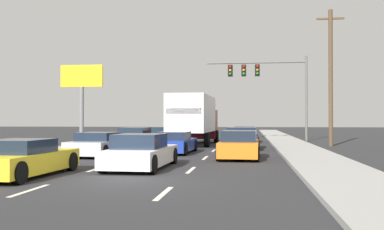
{
  "coord_description": "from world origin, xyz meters",
  "views": [
    {
      "loc": [
        3.75,
        -12.8,
        1.77
      ],
      "look_at": [
        0.16,
        14.93,
        2.06
      ],
      "focal_mm": 41.83,
      "sensor_mm": 36.0,
      "label": 1
    }
  ],
  "objects": [
    {
      "name": "car_orange",
      "position": [
        3.28,
        7.57,
        0.59
      ],
      "size": [
        1.9,
        4.07,
        1.28
      ],
      "color": "orange",
      "rests_on": "ground_plane"
    },
    {
      "name": "roadside_billboard",
      "position": [
        -10.15,
        22.89,
        4.45
      ],
      "size": [
        3.61,
        0.36,
        6.33
      ],
      "color": "slate",
      "rests_on": "ground_plane"
    },
    {
      "name": "sidewalk_left",
      "position": [
        -6.57,
        20.0,
        0.07
      ],
      "size": [
        2.64,
        80.0,
        0.14
      ],
      "primitive_type": "cube",
      "color": "#9E9E99",
      "rests_on": "ground_plane"
    },
    {
      "name": "car_yellow",
      "position": [
        -3.28,
        0.32,
        0.54
      ],
      "size": [
        2.02,
        4.49,
        1.16
      ],
      "color": "yellow",
      "rests_on": "ground_plane"
    },
    {
      "name": "traffic_signal_mast",
      "position": [
        4.67,
        25.25,
        5.44
      ],
      "size": [
        8.38,
        0.69,
        7.1
      ],
      "color": "#595B56",
      "rests_on": "ground_plane"
    },
    {
      "name": "lane_markings",
      "position": [
        0.0,
        20.24,
        0.0
      ],
      "size": [
        3.54,
        57.0,
        0.01
      ],
      "color": "silver",
      "rests_on": "ground_plane"
    },
    {
      "name": "car_green",
      "position": [
        -3.4,
        22.17,
        0.54
      ],
      "size": [
        1.97,
        4.32,
        1.19
      ],
      "color": "#196B38",
      "rests_on": "ground_plane"
    },
    {
      "name": "ground_plane",
      "position": [
        0.0,
        25.0,
        0.0
      ],
      "size": [
        140.0,
        140.0,
        0.0
      ],
      "primitive_type": "plane",
      "color": "#2B2B2D"
    },
    {
      "name": "car_tan",
      "position": [
        -3.64,
        15.75,
        0.57
      ],
      "size": [
        2.12,
        4.75,
        1.26
      ],
      "color": "tan",
      "rests_on": "ground_plane"
    },
    {
      "name": "car_white",
      "position": [
        -0.19,
        3.13,
        0.57
      ],
      "size": [
        2.0,
        4.7,
        1.25
      ],
      "color": "white",
      "rests_on": "ground_plane"
    },
    {
      "name": "sidewalk_right",
      "position": [
        6.57,
        20.0,
        0.07
      ],
      "size": [
        2.64,
        80.0,
        0.14
      ],
      "primitive_type": "cube",
      "color": "#9E9E99",
      "rests_on": "ground_plane"
    },
    {
      "name": "car_blue",
      "position": [
        -0.18,
        10.43,
        0.53
      ],
      "size": [
        1.97,
        4.27,
        1.14
      ],
      "color": "#1E389E",
      "rests_on": "ground_plane"
    },
    {
      "name": "car_navy",
      "position": [
        3.28,
        14.33,
        0.61
      ],
      "size": [
        2.16,
        4.73,
        1.31
      ],
      "color": "#141E4C",
      "rests_on": "ground_plane"
    },
    {
      "name": "box_truck",
      "position": [
        -0.09,
        18.22,
        1.97
      ],
      "size": [
        2.82,
        9.07,
        3.39
      ],
      "color": "white",
      "rests_on": "ground_plane"
    },
    {
      "name": "car_silver",
      "position": [
        -3.56,
        8.31,
        0.54
      ],
      "size": [
        2.11,
        4.56,
        1.16
      ],
      "color": "#B7BABF",
      "rests_on": "ground_plane"
    },
    {
      "name": "car_gray",
      "position": [
        3.37,
        22.42,
        0.57
      ],
      "size": [
        2.0,
        4.39,
        1.24
      ],
      "color": "slate",
      "rests_on": "ground_plane"
    },
    {
      "name": "utility_pole_mid",
      "position": [
        9.1,
        17.87,
        4.7
      ],
      "size": [
        1.8,
        0.28,
        9.12
      ],
      "color": "brown",
      "rests_on": "ground_plane"
    }
  ]
}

